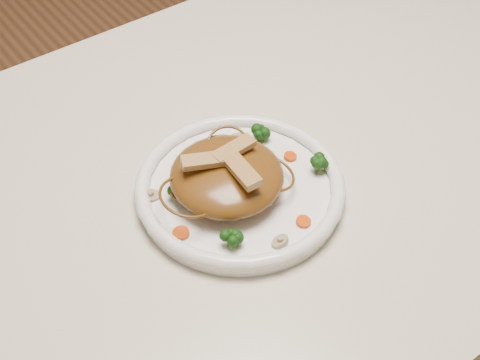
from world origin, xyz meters
TOP-DOWN VIEW (x-y plane):
  - table at (0.00, 0.00)m, footprint 1.20×0.80m
  - plate at (-0.07, -0.05)m, footprint 0.32×0.32m
  - noodle_mound at (-0.09, -0.05)m, footprint 0.18×0.18m
  - chicken_a at (-0.07, -0.04)m, footprint 0.06×0.02m
  - chicken_b at (-0.11, -0.04)m, footprint 0.07×0.04m
  - chicken_c at (-0.09, -0.07)m, footprint 0.03×0.07m
  - broccoli_0 at (0.00, 0.01)m, footprint 0.02×0.02m
  - broccoli_1 at (-0.15, -0.02)m, footprint 0.03×0.03m
  - broccoli_2 at (-0.14, -0.13)m, footprint 0.03×0.03m
  - broccoli_3 at (0.03, -0.09)m, footprint 0.03×0.03m
  - carrot_0 at (-0.03, 0.02)m, footprint 0.02×0.02m
  - carrot_1 at (-0.18, -0.07)m, footprint 0.02×0.02m
  - carrot_2 at (0.01, -0.05)m, footprint 0.02×0.02m
  - carrot_3 at (-0.10, 0.04)m, footprint 0.02×0.02m
  - carrot_4 at (-0.05, -0.15)m, footprint 0.02×0.02m
  - mushroom_0 at (-0.09, -0.16)m, footprint 0.03×0.03m
  - mushroom_1 at (0.02, 0.02)m, footprint 0.03×0.03m
  - mushroom_2 at (-0.18, 0.00)m, footprint 0.03×0.03m
  - mushroom_3 at (-0.02, 0.02)m, footprint 0.04×0.04m

SIDE VIEW (x-z plane):
  - table at x=0.00m, z-range 0.28..1.03m
  - plate at x=-0.07m, z-range 0.75..0.77m
  - carrot_0 at x=-0.03m, z-range 0.77..0.77m
  - carrot_1 at x=-0.18m, z-range 0.77..0.77m
  - carrot_2 at x=0.01m, z-range 0.77..0.77m
  - carrot_3 at x=-0.10m, z-range 0.77..0.77m
  - carrot_4 at x=-0.05m, z-range 0.77..0.77m
  - mushroom_0 at x=-0.09m, z-range 0.77..0.77m
  - mushroom_1 at x=0.02m, z-range 0.77..0.77m
  - mushroom_2 at x=-0.18m, z-range 0.77..0.77m
  - mushroom_3 at x=-0.02m, z-range 0.77..0.77m
  - broccoli_2 at x=-0.14m, z-range 0.77..0.79m
  - broccoli_0 at x=0.00m, z-range 0.77..0.79m
  - broccoli_1 at x=-0.15m, z-range 0.77..0.80m
  - broccoli_3 at x=0.03m, z-range 0.77..0.80m
  - noodle_mound at x=-0.09m, z-range 0.77..0.82m
  - chicken_a at x=-0.07m, z-range 0.82..0.83m
  - chicken_b at x=-0.11m, z-range 0.82..0.83m
  - chicken_c at x=-0.09m, z-range 0.82..0.83m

